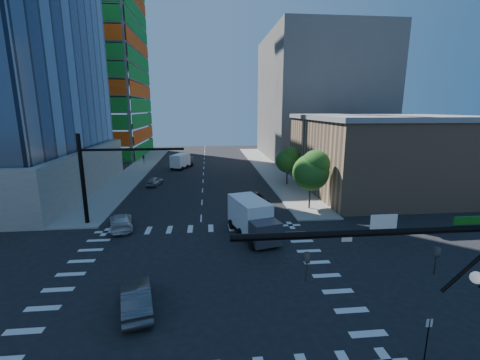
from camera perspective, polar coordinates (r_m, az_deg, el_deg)
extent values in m
plane|color=black|center=(23.79, -7.46, -16.39)|extent=(160.00, 160.00, 0.00)
cube|color=silver|center=(23.79, -7.46, -16.38)|extent=(20.00, 20.00, 0.01)
cube|color=gray|center=(62.96, 4.98, 2.11)|extent=(5.00, 60.00, 0.15)
cube|color=gray|center=(63.30, -17.87, 1.61)|extent=(5.00, 60.00, 0.15)
cube|color=#188929|center=(85.30, -17.53, 20.83)|extent=(0.12, 24.00, 49.00)
cube|color=#E64A0D|center=(76.84, -29.42, 20.83)|extent=(24.00, 0.12, 49.00)
cube|color=#A4805F|center=(49.57, 23.48, 4.04)|extent=(20.00, 22.00, 10.00)
cube|color=slate|center=(49.15, 24.03, 10.15)|extent=(20.50, 22.50, 0.60)
cube|color=#67615D|center=(80.23, 13.66, 14.06)|extent=(24.00, 30.00, 28.00)
cylinder|color=black|center=(11.57, 24.02, -8.46)|extent=(10.00, 0.24, 0.24)
cylinder|color=black|center=(14.04, 36.72, -11.07)|extent=(2.50, 0.14, 2.50)
imported|color=black|center=(13.05, 31.41, -12.09)|extent=(0.16, 0.20, 1.00)
imported|color=black|center=(11.04, 11.74, -14.86)|extent=(0.16, 0.20, 1.00)
cube|color=white|center=(11.46, 24.18, -6.82)|extent=(0.90, 0.04, 0.50)
cube|color=#0C5911|center=(13.20, 35.59, -5.84)|extent=(1.10, 0.04, 0.28)
sphere|color=white|center=(14.75, 36.48, -13.79)|extent=(0.44, 0.44, 0.44)
cylinder|color=black|center=(35.27, -26.17, 0.11)|extent=(0.40, 0.40, 9.00)
cylinder|color=black|center=(33.38, -18.57, 5.17)|extent=(10.00, 0.24, 0.24)
imported|color=black|center=(33.32, -16.75, 3.37)|extent=(0.16, 0.20, 1.00)
cylinder|color=#382316|center=(38.09, 12.25, -3.22)|extent=(0.20, 0.20, 2.27)
sphere|color=#154E14|center=(37.39, 12.47, 1.33)|extent=(4.16, 4.16, 4.16)
sphere|color=#3C7025|center=(37.06, 13.27, 2.73)|extent=(3.25, 3.25, 3.25)
cylinder|color=#382316|center=(49.41, 8.34, 0.35)|extent=(0.20, 0.20, 1.92)
sphere|color=#154E14|center=(48.93, 8.43, 3.34)|extent=(3.52, 3.52, 3.52)
sphere|color=#3C7025|center=(48.62, 9.01, 4.24)|extent=(2.75, 2.75, 2.75)
cylinder|color=black|center=(18.55, 30.29, -23.39)|extent=(0.06, 0.06, 2.20)
cube|color=silver|center=(18.06, 30.63, -21.04)|extent=(0.30, 0.03, 0.40)
imported|color=black|center=(38.99, 2.66, -3.42)|extent=(3.37, 5.64, 1.47)
imported|color=silver|center=(33.60, -20.40, -6.91)|extent=(3.23, 5.33, 1.44)
imported|color=#9C9EA4|center=(50.52, -14.94, -0.19)|extent=(2.44, 4.20, 1.34)
imported|color=#46474B|center=(20.67, -17.92, -19.33)|extent=(2.66, 4.88, 1.53)
cube|color=white|center=(29.10, 2.46, -6.51)|extent=(3.76, 5.65, 2.69)
cube|color=#3D3C43|center=(29.33, 2.45, -7.75)|extent=(2.79, 2.43, 1.97)
cube|color=white|center=(63.81, -10.20, 3.59)|extent=(3.71, 4.97, 2.33)
cube|color=#3D3C43|center=(63.90, -10.18, 3.07)|extent=(2.53, 2.29, 1.71)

